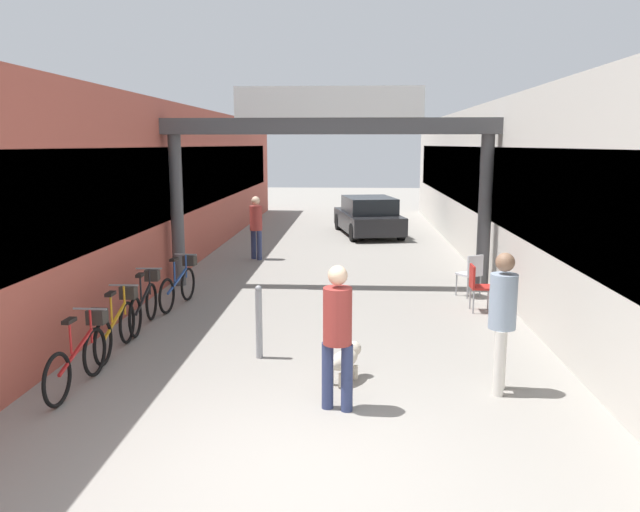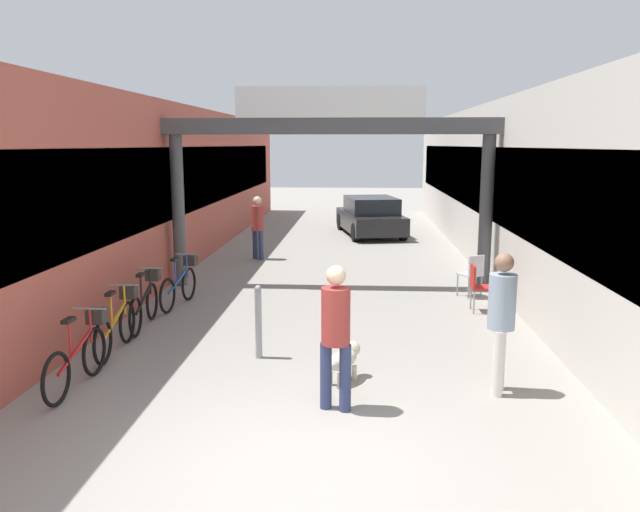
{
  "view_description": "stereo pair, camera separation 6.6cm",
  "coord_description": "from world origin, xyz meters",
  "px_view_note": "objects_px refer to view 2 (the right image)",
  "views": [
    {
      "loc": [
        0.57,
        -5.61,
        3.12
      ],
      "look_at": [
        0.0,
        4.49,
        1.3
      ],
      "focal_mm": 35.0,
      "sensor_mm": 36.0,
      "label": 1
    },
    {
      "loc": [
        0.64,
        -5.61,
        3.12
      ],
      "look_at": [
        0.0,
        4.49,
        1.3
      ],
      "focal_mm": 35.0,
      "sensor_mm": 36.0,
      "label": 2
    }
  ],
  "objects_px": {
    "cafe_chair_aluminium_farther": "(473,272)",
    "pedestrian_with_dog": "(336,328)",
    "bicycle_black_third": "(146,301)",
    "cafe_chair_red_nearer": "(478,284)",
    "bicycle_orange_second": "(118,323)",
    "pedestrian_companion": "(501,313)",
    "bicycle_blue_farthest": "(181,283)",
    "bollard_post_metal": "(258,321)",
    "pedestrian_carrying_crate": "(258,223)",
    "parked_car_black": "(370,217)",
    "dog_on_leash": "(344,359)",
    "bicycle_red_nearest": "(80,354)"
  },
  "relations": [
    {
      "from": "cafe_chair_aluminium_farther",
      "to": "pedestrian_with_dog",
      "type": "bearing_deg",
      "value": -114.46
    },
    {
      "from": "bicycle_black_third",
      "to": "cafe_chair_red_nearer",
      "type": "xyz_separation_m",
      "value": [
        5.92,
        1.31,
        0.1
      ]
    },
    {
      "from": "bicycle_orange_second",
      "to": "cafe_chair_red_nearer",
      "type": "distance_m",
      "value": 6.46
    },
    {
      "from": "pedestrian_companion",
      "to": "bicycle_blue_farthest",
      "type": "bearing_deg",
      "value": 142.31
    },
    {
      "from": "pedestrian_companion",
      "to": "cafe_chair_aluminium_farther",
      "type": "relative_size",
      "value": 2.03
    },
    {
      "from": "bicycle_black_third",
      "to": "bollard_post_metal",
      "type": "distance_m",
      "value": 2.68
    },
    {
      "from": "pedestrian_carrying_crate",
      "to": "cafe_chair_aluminium_farther",
      "type": "bearing_deg",
      "value": -38.25
    },
    {
      "from": "pedestrian_companion",
      "to": "parked_car_black",
      "type": "height_order",
      "value": "pedestrian_companion"
    },
    {
      "from": "bicycle_orange_second",
      "to": "bollard_post_metal",
      "type": "bearing_deg",
      "value": -4.7
    },
    {
      "from": "dog_on_leash",
      "to": "bollard_post_metal",
      "type": "height_order",
      "value": "bollard_post_metal"
    },
    {
      "from": "bicycle_orange_second",
      "to": "cafe_chair_red_nearer",
      "type": "height_order",
      "value": "bicycle_orange_second"
    },
    {
      "from": "pedestrian_carrying_crate",
      "to": "bicycle_red_nearest",
      "type": "relative_size",
      "value": 1.02
    },
    {
      "from": "bicycle_blue_farthest",
      "to": "bollard_post_metal",
      "type": "relative_size",
      "value": 1.53
    },
    {
      "from": "bicycle_red_nearest",
      "to": "cafe_chair_aluminium_farther",
      "type": "xyz_separation_m",
      "value": [
        5.94,
        5.19,
        0.1
      ]
    },
    {
      "from": "bicycle_red_nearest",
      "to": "cafe_chair_red_nearer",
      "type": "xyz_separation_m",
      "value": [
        5.84,
        4.06,
        0.1
      ]
    },
    {
      "from": "dog_on_leash",
      "to": "bicycle_red_nearest",
      "type": "height_order",
      "value": "bicycle_red_nearest"
    },
    {
      "from": "dog_on_leash",
      "to": "bicycle_black_third",
      "type": "xyz_separation_m",
      "value": [
        -3.5,
        2.35,
        0.13
      ]
    },
    {
      "from": "cafe_chair_red_nearer",
      "to": "parked_car_black",
      "type": "xyz_separation_m",
      "value": [
        -1.85,
        10.04,
        0.1
      ]
    },
    {
      "from": "bicycle_orange_second",
      "to": "dog_on_leash",
      "type": "bearing_deg",
      "value": -16.47
    },
    {
      "from": "cafe_chair_red_nearer",
      "to": "parked_car_black",
      "type": "relative_size",
      "value": 0.21
    },
    {
      "from": "bicycle_red_nearest",
      "to": "bicycle_orange_second",
      "type": "xyz_separation_m",
      "value": [
        -0.05,
        1.42,
        0.0
      ]
    },
    {
      "from": "cafe_chair_aluminium_farther",
      "to": "pedestrian_companion",
      "type": "bearing_deg",
      "value": -96.25
    },
    {
      "from": "pedestrian_companion",
      "to": "parked_car_black",
      "type": "xyz_separation_m",
      "value": [
        -1.39,
        13.96,
        -0.4
      ]
    },
    {
      "from": "pedestrian_companion",
      "to": "bicycle_black_third",
      "type": "xyz_separation_m",
      "value": [
        -5.46,
        2.62,
        -0.61
      ]
    },
    {
      "from": "bicycle_blue_farthest",
      "to": "cafe_chair_red_nearer",
      "type": "bearing_deg",
      "value": -1.39
    },
    {
      "from": "cafe_chair_aluminium_farther",
      "to": "bicycle_blue_farthest",
      "type": "bearing_deg",
      "value": -170.29
    },
    {
      "from": "pedestrian_carrying_crate",
      "to": "cafe_chair_red_nearer",
      "type": "distance_m",
      "value": 7.2
    },
    {
      "from": "pedestrian_carrying_crate",
      "to": "bicycle_blue_farthest",
      "type": "bearing_deg",
      "value": -98.14
    },
    {
      "from": "cafe_chair_red_nearer",
      "to": "bicycle_red_nearest",
      "type": "bearing_deg",
      "value": -145.21
    },
    {
      "from": "bicycle_blue_farthest",
      "to": "bollard_post_metal",
      "type": "distance_m",
      "value": 3.58
    },
    {
      "from": "pedestrian_carrying_crate",
      "to": "cafe_chair_red_nearer",
      "type": "height_order",
      "value": "pedestrian_carrying_crate"
    },
    {
      "from": "bollard_post_metal",
      "to": "pedestrian_companion",
      "type": "bearing_deg",
      "value": -18.86
    },
    {
      "from": "dog_on_leash",
      "to": "cafe_chair_aluminium_farther",
      "type": "distance_m",
      "value": 5.42
    },
    {
      "from": "bicycle_black_third",
      "to": "bollard_post_metal",
      "type": "xyz_separation_m",
      "value": [
        2.22,
        -1.51,
        0.12
      ]
    },
    {
      "from": "pedestrian_carrying_crate",
      "to": "cafe_chair_red_nearer",
      "type": "bearing_deg",
      "value": -45.86
    },
    {
      "from": "bollard_post_metal",
      "to": "cafe_chair_red_nearer",
      "type": "height_order",
      "value": "bollard_post_metal"
    },
    {
      "from": "bicycle_orange_second",
      "to": "bicycle_blue_farthest",
      "type": "bearing_deg",
      "value": 86.43
    },
    {
      "from": "pedestrian_companion",
      "to": "cafe_chair_red_nearer",
      "type": "relative_size",
      "value": 2.03
    },
    {
      "from": "dog_on_leash",
      "to": "bicycle_orange_second",
      "type": "height_order",
      "value": "bicycle_orange_second"
    },
    {
      "from": "bicycle_orange_second",
      "to": "bicycle_blue_farthest",
      "type": "xyz_separation_m",
      "value": [
        0.17,
        2.78,
        0.0
      ]
    },
    {
      "from": "pedestrian_with_dog",
      "to": "dog_on_leash",
      "type": "xyz_separation_m",
      "value": [
        0.08,
        0.91,
        -0.7
      ]
    },
    {
      "from": "bicycle_blue_farthest",
      "to": "cafe_chair_aluminium_farther",
      "type": "height_order",
      "value": "bicycle_blue_farthest"
    },
    {
      "from": "pedestrian_with_dog",
      "to": "bicycle_red_nearest",
      "type": "height_order",
      "value": "pedestrian_with_dog"
    },
    {
      "from": "bollard_post_metal",
      "to": "bicycle_red_nearest",
      "type": "bearing_deg",
      "value": -149.93
    },
    {
      "from": "pedestrian_companion",
      "to": "cafe_chair_aluminium_farther",
      "type": "height_order",
      "value": "pedestrian_companion"
    },
    {
      "from": "bicycle_red_nearest",
      "to": "parked_car_black",
      "type": "relative_size",
      "value": 0.4
    },
    {
      "from": "bicycle_blue_farthest",
      "to": "pedestrian_carrying_crate",
      "type": "bearing_deg",
      "value": 81.86
    },
    {
      "from": "pedestrian_carrying_crate",
      "to": "bollard_post_metal",
      "type": "distance_m",
      "value": 8.09
    },
    {
      "from": "dog_on_leash",
      "to": "bicycle_blue_farthest",
      "type": "bearing_deg",
      "value": 130.95
    },
    {
      "from": "dog_on_leash",
      "to": "bicycle_black_third",
      "type": "bearing_deg",
      "value": 146.09
    }
  ]
}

